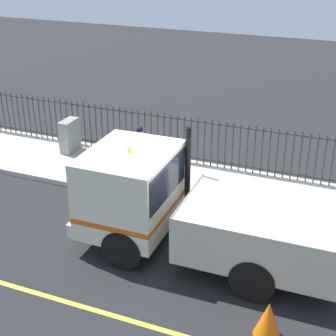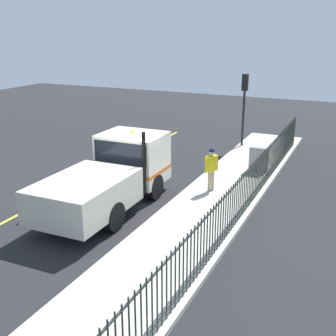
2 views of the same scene
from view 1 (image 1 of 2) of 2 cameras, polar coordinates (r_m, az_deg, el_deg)
ground_plane at (r=12.38m, az=0.48°, el=-8.75°), size 53.83×53.83×0.00m
sidewalk_slab at (r=14.89m, az=4.95°, el=-2.18°), size 2.91×24.47×0.15m
lane_marking at (r=10.43m, az=-5.26°, el=-16.45°), size 0.12×22.02×0.01m
work_truck at (r=11.50m, az=2.00°, el=-4.20°), size 2.43×6.16×2.74m
worker_standing at (r=14.70m, az=-3.19°, el=2.29°), size 0.41×0.57×1.70m
iron_fence at (r=15.64m, az=6.48°, el=2.59°), size 0.04×20.83×1.54m
utility_cabinet at (r=17.19m, az=-11.01°, el=3.59°), size 0.77×0.37×1.09m
traffic_cone at (r=9.99m, az=11.19°, el=-16.35°), size 0.52×0.52×0.74m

